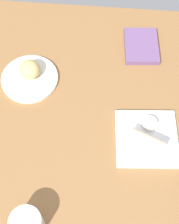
# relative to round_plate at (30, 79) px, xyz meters

# --- Properties ---
(dining_table) EXTENTS (1.10, 0.90, 0.04)m
(dining_table) POSITION_rel_round_plate_xyz_m (-0.14, -0.23, -0.03)
(dining_table) COLOR olive
(dining_table) RESTS_ON ground
(round_plate) EXTENTS (0.22, 0.22, 0.01)m
(round_plate) POSITION_rel_round_plate_xyz_m (0.00, 0.00, 0.00)
(round_plate) COLOR silver
(round_plate) RESTS_ON dining_table
(scone_pastry) EXTENTS (0.10, 0.10, 0.06)m
(scone_pastry) POSITION_rel_round_plate_xyz_m (0.02, -0.00, 0.04)
(scone_pastry) COLOR tan
(scone_pastry) RESTS_ON round_plate
(square_plate) EXTENTS (0.23, 0.23, 0.02)m
(square_plate) POSITION_rel_round_plate_xyz_m (-0.21, -0.45, 0.00)
(square_plate) COLOR white
(square_plate) RESTS_ON dining_table
(sauce_cup) EXTENTS (0.05, 0.05, 0.02)m
(sauce_cup) POSITION_rel_round_plate_xyz_m (-0.17, -0.46, 0.02)
(sauce_cup) COLOR silver
(sauce_cup) RESTS_ON square_plate
(breakfast_wrap) EXTENTS (0.11, 0.14, 0.06)m
(breakfast_wrap) POSITION_rel_round_plate_xyz_m (-0.25, -0.44, 0.04)
(breakfast_wrap) COLOR beige
(breakfast_wrap) RESTS_ON square_plate
(book_stack) EXTENTS (0.19, 0.15, 0.02)m
(book_stack) POSITION_rel_round_plate_xyz_m (0.20, -0.43, 0.00)
(book_stack) COLOR #6B4C7A
(book_stack) RESTS_ON dining_table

